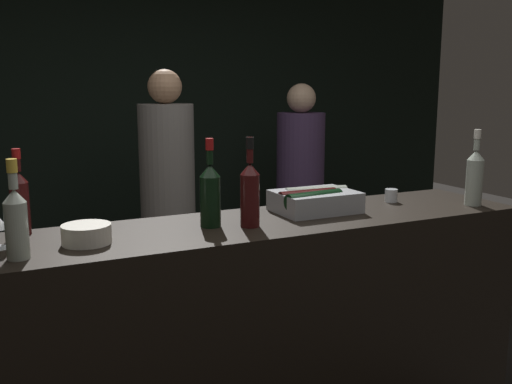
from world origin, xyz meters
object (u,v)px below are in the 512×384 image
at_px(rose_wine_bottle, 16,219).
at_px(person_in_hoodie, 300,184).
at_px(person_blond_tee, 168,193).
at_px(red_wine_bottle_burgundy, 210,193).
at_px(bowl_white, 87,233).
at_px(white_wine_bottle, 475,175).
at_px(red_wine_bottle_black_foil, 250,192).
at_px(candle_votive, 391,195).
at_px(red_wine_bottle_tall, 20,200).
at_px(ice_bin_with_bottles, 314,200).

distance_m(rose_wine_bottle, person_in_hoodie, 2.63).
height_order(person_in_hoodie, person_blond_tee, person_blond_tee).
bearing_deg(rose_wine_bottle, red_wine_bottle_burgundy, 10.74).
distance_m(bowl_white, person_in_hoodie, 2.39).
xyz_separation_m(white_wine_bottle, red_wine_bottle_black_foil, (-1.12, 0.07, -0.00)).
distance_m(bowl_white, person_blond_tee, 1.58).
distance_m(person_in_hoodie, person_blond_tee, 1.08).
bearing_deg(red_wine_bottle_burgundy, candle_votive, 5.07).
bearing_deg(red_wine_bottle_black_foil, red_wine_bottle_burgundy, 155.08).
height_order(red_wine_bottle_tall, white_wine_bottle, white_wine_bottle).
relative_size(bowl_white, person_in_hoodie, 0.10).
relative_size(white_wine_bottle, person_in_hoodie, 0.21).
bearing_deg(candle_votive, person_in_hoodie, 77.16).
xyz_separation_m(red_wine_bottle_tall, person_blond_tee, (0.92, 1.17, -0.24)).
height_order(candle_votive, red_wine_bottle_black_foil, red_wine_bottle_black_foil).
bearing_deg(red_wine_bottle_black_foil, rose_wine_bottle, -175.34).
xyz_separation_m(red_wine_bottle_burgundy, red_wine_bottle_black_foil, (0.14, -0.07, 0.00)).
height_order(red_wine_bottle_burgundy, person_blond_tee, person_blond_tee).
bearing_deg(rose_wine_bottle, candle_votive, 7.50).
xyz_separation_m(candle_votive, rose_wine_bottle, (-1.68, -0.22, 0.10)).
xyz_separation_m(ice_bin_with_bottles, rose_wine_bottle, (-1.23, -0.20, 0.08)).
bearing_deg(red_wine_bottle_black_foil, ice_bin_with_bottles, 18.60).
xyz_separation_m(bowl_white, red_wine_bottle_black_foil, (0.63, -0.02, 0.10)).
height_order(candle_votive, rose_wine_bottle, rose_wine_bottle).
distance_m(rose_wine_bottle, person_blond_tee, 1.79).
bearing_deg(red_wine_bottle_tall, white_wine_bottle, -9.69).
xyz_separation_m(candle_votive, red_wine_bottle_tall, (-1.65, 0.11, 0.10)).
relative_size(bowl_white, person_blond_tee, 0.10).
bearing_deg(person_blond_tee, red_wine_bottle_burgundy, 99.61).
height_order(white_wine_bottle, person_blond_tee, person_blond_tee).
distance_m(ice_bin_with_bottles, bowl_white, 1.01).
bearing_deg(person_blond_tee, candle_votive, 139.25).
relative_size(rose_wine_bottle, person_blond_tee, 0.19).
xyz_separation_m(red_wine_bottle_tall, person_in_hoodie, (1.98, 1.34, -0.30)).
xyz_separation_m(bowl_white, rose_wine_bottle, (-0.23, -0.09, 0.09)).
xyz_separation_m(ice_bin_with_bottles, candle_votive, (0.45, 0.03, -0.02)).
bearing_deg(bowl_white, red_wine_bottle_tall, 130.33).
bearing_deg(red_wine_bottle_burgundy, bowl_white, -174.98).
height_order(red_wine_bottle_black_foil, person_in_hoodie, person_in_hoodie).
height_order(rose_wine_bottle, person_blond_tee, person_blond_tee).
height_order(rose_wine_bottle, red_wine_bottle_burgundy, red_wine_bottle_burgundy).
xyz_separation_m(ice_bin_with_bottles, white_wine_bottle, (0.75, -0.20, 0.09)).
xyz_separation_m(rose_wine_bottle, person_blond_tee, (0.95, 1.50, -0.24)).
relative_size(candle_votive, rose_wine_bottle, 0.19).
relative_size(red_wine_bottle_black_foil, person_blond_tee, 0.20).
bearing_deg(person_blond_tee, person_in_hoodie, -151.46).
distance_m(bowl_white, red_wine_bottle_black_foil, 0.64).
bearing_deg(candle_votive, person_blond_tee, 119.88).
distance_m(bowl_white, red_wine_bottle_burgundy, 0.50).
bearing_deg(bowl_white, red_wine_bottle_black_foil, -2.12).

